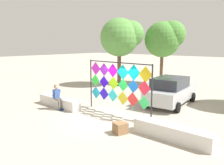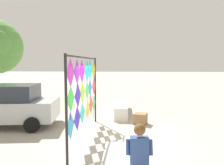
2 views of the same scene
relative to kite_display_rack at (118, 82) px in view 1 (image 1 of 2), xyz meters
The scene contains 9 objects.
ground 2.00m from the kite_display_rack, 85.13° to the right, with size 120.00×120.00×0.00m, color #ADA393.
plaza_ledge_left 4.04m from the kite_display_rack, 161.39° to the right, with size 3.26×0.63×0.59m, color silver.
plaza_ledge_right 4.19m from the kite_display_rack, 17.82° to the right, with size 3.26×0.63×0.59m, color silver.
kite_display_rack is the anchor object (origin of this frame).
seated_vendor 3.66m from the kite_display_rack, 152.57° to the right, with size 0.64×0.53×1.44m.
parked_car 3.93m from the kite_display_rack, 71.32° to the left, with size 2.49×4.59×1.71m.
cardboard_box_large 3.11m from the kite_display_rack, 48.49° to the right, with size 0.49×0.52×0.47m, color olive.
tree_far_right 8.97m from the kite_display_rack, 127.37° to the left, with size 3.54×3.62×5.98m.
tree_palm_like 10.40m from the kite_display_rack, 104.36° to the left, with size 3.54×3.25×5.78m.
Camera 1 is at (7.44, -8.18, 3.74)m, focal length 36.54 mm.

